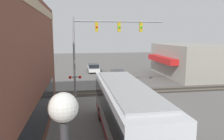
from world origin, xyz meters
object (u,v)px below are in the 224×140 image
at_px(city_bus, 126,110).
at_px(pedestrian_near_bus, 155,118).
at_px(parked_car_blue, 118,77).
at_px(parked_car_white, 93,68).
at_px(crossing_signal, 75,77).

bearing_deg(city_bus, pedestrian_near_bus, -69.82).
relative_size(parked_car_blue, pedestrian_near_bus, 2.67).
bearing_deg(parked_car_white, crossing_signal, 169.92).
relative_size(city_bus, pedestrian_near_bus, 5.88).
height_order(crossing_signal, pedestrian_near_bus, crossing_signal).
height_order(crossing_signal, parked_car_blue, crossing_signal).
xyz_separation_m(city_bus, parked_car_white, (24.71, -0.00, -1.15)).
relative_size(crossing_signal, pedestrian_near_bus, 2.11).
xyz_separation_m(city_bus, parked_car_blue, (16.04, -2.60, -1.10)).
distance_m(parked_car_white, pedestrian_near_bus, 24.06).
xyz_separation_m(parked_car_white, pedestrian_near_bus, (-23.97, -2.03, 0.27)).
distance_m(parked_car_blue, pedestrian_near_bus, 15.31).
relative_size(crossing_signal, parked_car_white, 0.78).
xyz_separation_m(parked_car_blue, pedestrian_near_bus, (-15.30, 0.57, 0.22)).
height_order(parked_car_white, pedestrian_near_bus, pedestrian_near_bus).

